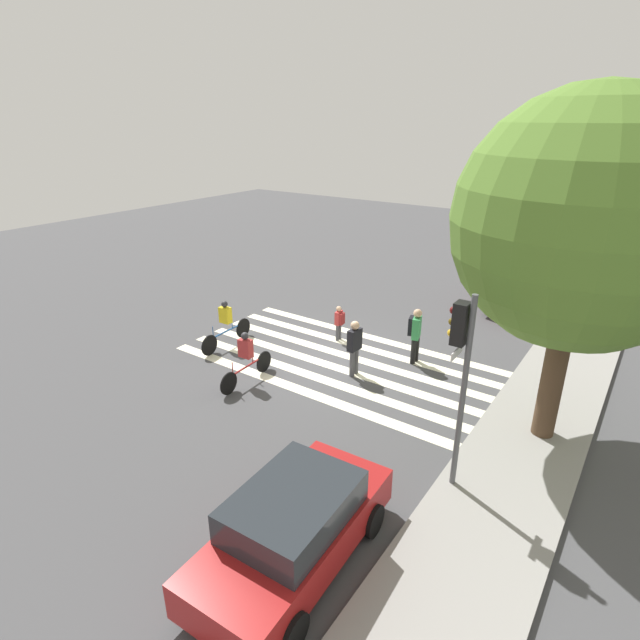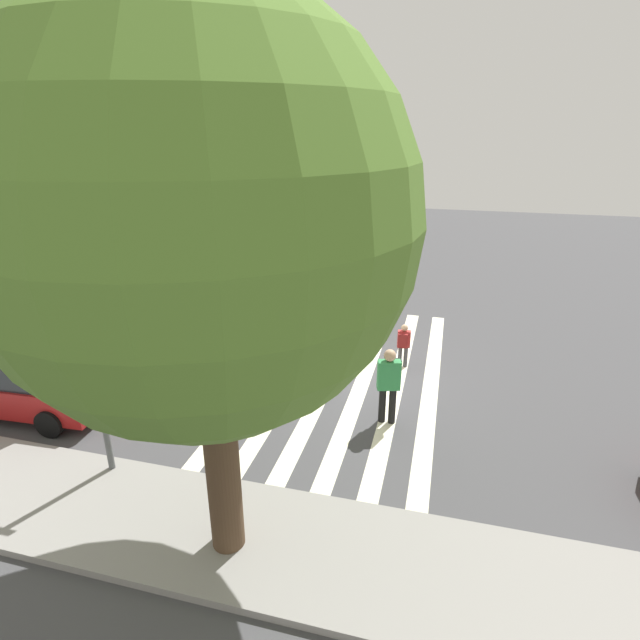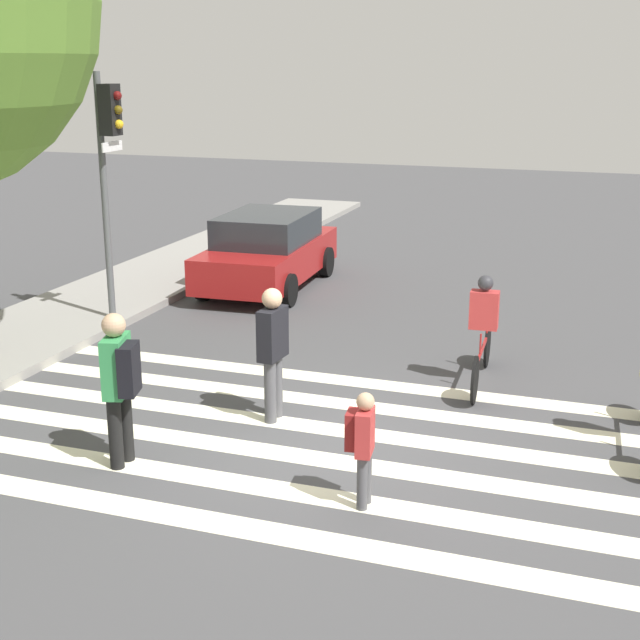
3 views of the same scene
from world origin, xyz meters
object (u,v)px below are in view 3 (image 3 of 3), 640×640
at_px(pedestrian_adult_tall_backpack, 120,378).
at_px(car_parked_silver_sedan, 268,250).
at_px(pedestrian_child_with_backpack, 273,347).
at_px(traffic_light, 108,151).
at_px(pedestrian_adult_yellow_jacket, 362,440).
at_px(cyclist_mid_street, 483,327).

bearing_deg(pedestrian_adult_tall_backpack, car_parked_silver_sedan, -4.56).
bearing_deg(car_parked_silver_sedan, pedestrian_child_with_backpack, -159.73).
relative_size(traffic_light, pedestrian_adult_yellow_jacket, 3.43).
bearing_deg(cyclist_mid_street, car_parked_silver_sedan, 46.94).
xyz_separation_m(traffic_light, pedestrian_adult_yellow_jacket, (-5.00, -5.98, -2.31)).
distance_m(pedestrian_adult_tall_backpack, car_parked_silver_sedan, 8.56).
bearing_deg(traffic_light, pedestrian_adult_yellow_jacket, -129.90).
xyz_separation_m(traffic_light, car_parked_silver_sedan, (3.43, -1.45, -2.28)).
relative_size(pedestrian_adult_yellow_jacket, pedestrian_adult_tall_backpack, 0.70).
bearing_deg(pedestrian_child_with_backpack, pedestrian_adult_yellow_jacket, 47.94).
distance_m(pedestrian_adult_yellow_jacket, cyclist_mid_street, 4.16).
xyz_separation_m(pedestrian_child_with_backpack, pedestrian_adult_yellow_jacket, (-1.89, -1.76, -0.25)).
bearing_deg(car_parked_silver_sedan, pedestrian_adult_yellow_jacket, -154.43).
xyz_separation_m(pedestrian_adult_tall_backpack, car_parked_silver_sedan, (8.40, 1.66, -0.29)).
distance_m(cyclist_mid_street, car_parked_silver_sedan, 6.70).
height_order(pedestrian_child_with_backpack, cyclist_mid_street, pedestrian_child_with_backpack).
height_order(pedestrian_adult_yellow_jacket, cyclist_mid_street, cyclist_mid_street).
bearing_deg(traffic_light, car_parked_silver_sedan, -22.84).
height_order(traffic_light, pedestrian_adult_tall_backpack, traffic_light).
height_order(pedestrian_adult_tall_backpack, cyclist_mid_street, pedestrian_adult_tall_backpack).
height_order(cyclist_mid_street, car_parked_silver_sedan, cyclist_mid_street).
height_order(pedestrian_adult_tall_backpack, car_parked_silver_sedan, pedestrian_adult_tall_backpack).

